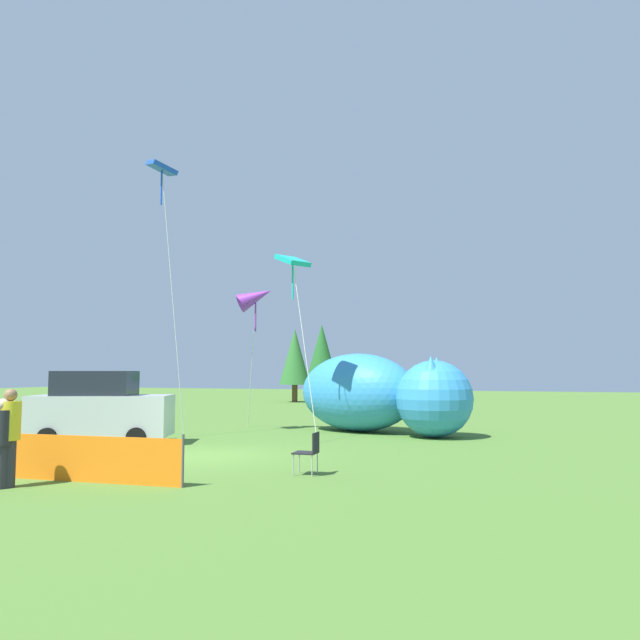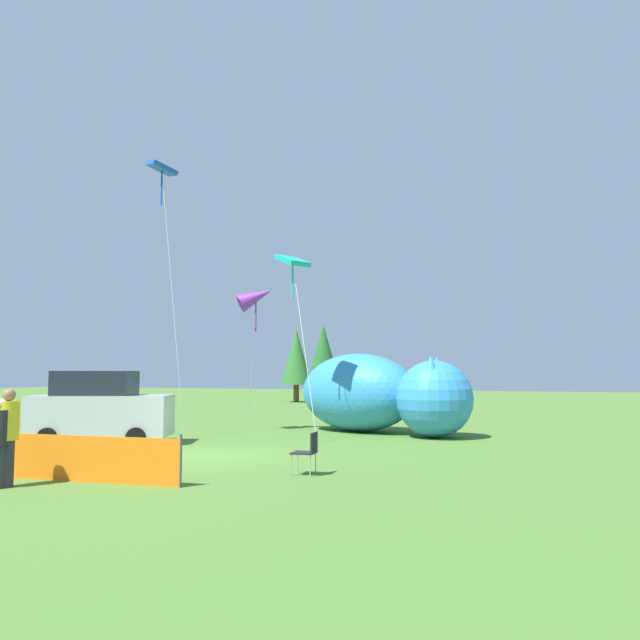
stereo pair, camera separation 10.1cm
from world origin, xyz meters
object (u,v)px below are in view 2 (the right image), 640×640
Objects in this scene: parked_car at (100,409)px; kite_teal_diamond at (293,263)px; inflatable_cat at (377,396)px; kite_blue_box at (162,174)px; spectator_in_red_shirt at (0,439)px; folding_chair at (308,449)px; kite_purple_delta at (256,297)px; spectator_in_blue_shirt at (7,433)px.

kite_teal_diamond is (5.04, 3.22, 4.73)m from parked_car.
kite_blue_box reaches higher than inflatable_cat.
spectator_in_red_shirt is 11.19m from kite_teal_diamond.
spectator_in_red_shirt is 0.27× the size of kite_teal_diamond.
kite_teal_diamond reaches higher than spectator_in_red_shirt.
parked_car reaches higher than spectator_in_red_shirt.
kite_teal_diamond reaches higher than inflatable_cat.
parked_car is 4.95× the size of folding_chair.
kite_purple_delta is at bearing 41.36° from parked_car.
spectator_in_red_shirt is at bearing 30.67° from folding_chair.
kite_teal_diamond reaches higher than folding_chair.
spectator_in_blue_shirt is at bearing -101.57° from kite_teal_diamond.
spectator_in_blue_shirt is at bearing 29.83° from folding_chair.
inflatable_cat is 10.88m from kite_blue_box.
parked_car is at bearing -117.74° from kite_purple_delta.
kite_blue_box is at bearing 105.93° from spectator_in_blue_shirt.
kite_purple_delta reaches higher than spectator_in_red_shirt.
folding_chair is at bearing -61.75° from inflatable_cat.
inflatable_cat is 3.83× the size of spectator_in_blue_shirt.
inflatable_cat is at bearing 71.90° from spectator_in_red_shirt.
spectator_in_red_shirt is at bearing -107.39° from spectator_in_blue_shirt.
inflatable_cat is at bearing -88.05° from folding_chair.
kite_blue_box is (-2.45, 8.85, 8.12)m from spectator_in_red_shirt.
folding_chair is 10.96m from kite_purple_delta.
inflatable_cat is at bearing 30.49° from kite_blue_box.
kite_blue_box reaches higher than spectator_in_red_shirt.
parked_car is at bearing 114.34° from spectator_in_red_shirt.
parked_car is 2.65× the size of spectator_in_red_shirt.
kite_teal_diamond reaches higher than kite_purple_delta.
kite_blue_box is at bearing -126.27° from inflatable_cat.
spectator_in_blue_shirt is 1.11× the size of spectator_in_red_shirt.
folding_chair is at bearing 33.74° from spectator_in_red_shirt.
folding_chair is at bearing -43.39° from parked_car.
folding_chair is 0.09× the size of kite_blue_box.
kite_purple_delta is at bearing 54.06° from kite_blue_box.
kite_blue_box reaches higher than folding_chair.
kite_teal_diamond is (-2.96, 6.53, 5.26)m from folding_chair.
kite_purple_delta is at bearing -145.63° from inflatable_cat.
spectator_in_blue_shirt reaches higher than spectator_in_red_shirt.
kite_purple_delta reaches higher than parked_car.
kite_purple_delta reaches higher than inflatable_cat.
folding_chair is 0.13× the size of inflatable_cat.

